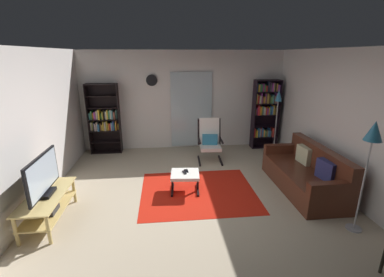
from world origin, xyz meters
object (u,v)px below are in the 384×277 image
lounge_armchair (210,139)px  floor_lamp_by_sofa (372,140)px  television (43,176)px  floor_lamp_by_shelf (278,104)px  cell_phone (186,171)px  bookshelf_near_tv (104,119)px  tv_remote (184,172)px  leather_sofa (305,174)px  bookshelf_near_sofa (265,111)px  ottoman (185,176)px  wall_clock (152,80)px  tv_stand (47,204)px

lounge_armchair → floor_lamp_by_sofa: floor_lamp_by_sofa is taller
television → lounge_armchair: television is taller
lounge_armchair → floor_lamp_by_shelf: size_ratio=0.62×
cell_phone → floor_lamp_by_sofa: 2.98m
bookshelf_near_tv → tv_remote: 3.05m
leather_sofa → cell_phone: 2.27m
bookshelf_near_tv → bookshelf_near_sofa: (4.25, -0.05, 0.13)m
ottoman → floor_lamp_by_shelf: size_ratio=0.34×
bookshelf_near_sofa → wall_clock: (-3.00, 0.19, 0.83)m
television → ottoman: 2.33m
wall_clock → bookshelf_near_sofa: bearing=-3.7°
wall_clock → tv_remote: bearing=-75.8°
tv_stand → wall_clock: bearing=65.1°
leather_sofa → floor_lamp_by_sofa: bearing=-84.7°
leather_sofa → floor_lamp_by_shelf: (0.18, 1.92, 1.00)m
ottoman → floor_lamp_by_sofa: bearing=-30.7°
television → floor_lamp_by_sofa: 4.65m
television → tv_remote: television is taller
ottoman → floor_lamp_by_sofa: floor_lamp_by_sofa is taller
tv_remote → cell_phone: size_ratio=1.03×
lounge_armchair → television: bearing=-142.0°
tv_stand → lounge_armchair: lounge_armchair is taller
bookshelf_near_sofa → television: bearing=-146.0°
ottoman → wall_clock: size_ratio=1.93×
bookshelf_near_sofa → ottoman: bookshelf_near_sofa is taller
tv_stand → bookshelf_near_sofa: 5.51m
leather_sofa → wall_clock: size_ratio=6.82×
tv_stand → bookshelf_near_tv: size_ratio=0.67×
tv_stand → cell_phone: (2.19, 0.84, 0.07)m
television → cell_phone: (2.19, 0.82, -0.39)m
cell_phone → wall_clock: 2.91m
leather_sofa → tv_remote: leather_sofa is taller
floor_lamp_by_sofa → cell_phone: bearing=147.6°
bookshelf_near_tv → wall_clock: size_ratio=6.20×
bookshelf_near_sofa → ottoman: 3.38m
bookshelf_near_tv → tv_remote: (1.88, -2.36, -0.51)m
bookshelf_near_tv → wall_clock: (1.24, 0.14, 0.96)m
television → lounge_armchair: (2.88, 2.25, -0.23)m
leather_sofa → lounge_armchair: 2.30m
television → bookshelf_near_sofa: bearing=34.0°
bookshelf_near_sofa → wall_clock: 3.12m
bookshelf_near_sofa → floor_lamp_by_shelf: 0.62m
tv_remote → floor_lamp_by_shelf: size_ratio=0.09×
bookshelf_near_sofa → cell_phone: (-2.33, -2.23, -0.64)m
bookshelf_near_sofa → ottoman: bearing=-135.6°
tv_stand → floor_lamp_by_sofa: bearing=-8.3°
television → floor_lamp_by_sofa: (4.56, -0.68, 0.62)m
leather_sofa → floor_lamp_by_shelf: bearing=84.8°
bookshelf_near_tv → cell_phone: bookshelf_near_tv is taller
bookshelf_near_sofa → tv_remote: size_ratio=12.87×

